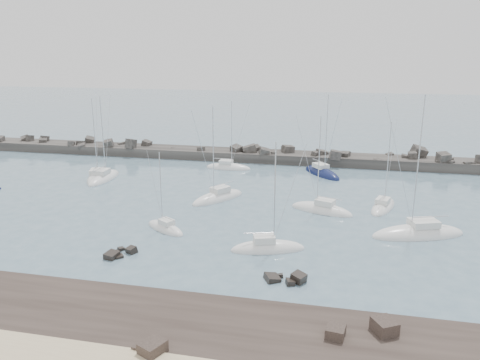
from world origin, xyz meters
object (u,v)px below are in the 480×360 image
(sailboat_6, at_px, (218,198))
(sailboat_10, at_px, (383,207))
(sailboat_11, at_px, (418,234))
(sailboat_5, at_px, (165,229))
(sailboat_7, at_px, (268,249))
(sailboat_3, at_px, (104,179))
(sailboat_9, at_px, (322,210))
(sailboat_4, at_px, (228,168))
(sailboat_8, at_px, (322,174))
(sailboat_1, at_px, (97,178))

(sailboat_6, height_order, sailboat_10, sailboat_6)
(sailboat_6, relative_size, sailboat_11, 0.83)
(sailboat_5, bearing_deg, sailboat_10, 27.71)
(sailboat_5, height_order, sailboat_7, sailboat_7)
(sailboat_3, relative_size, sailboat_9, 1.08)
(sailboat_6, distance_m, sailboat_10, 23.58)
(sailboat_3, xyz_separation_m, sailboat_5, (18.67, -19.67, -0.02))
(sailboat_10, bearing_deg, sailboat_4, 146.73)
(sailboat_10, bearing_deg, sailboat_7, -127.84)
(sailboat_7, bearing_deg, sailboat_8, 82.83)
(sailboat_3, bearing_deg, sailboat_1, 169.32)
(sailboat_5, bearing_deg, sailboat_3, 133.51)
(sailboat_4, bearing_deg, sailboat_6, -80.96)
(sailboat_5, height_order, sailboat_11, sailboat_11)
(sailboat_7, relative_size, sailboat_10, 1.02)
(sailboat_5, xyz_separation_m, sailboat_8, (17.57, 30.97, 0.02))
(sailboat_7, relative_size, sailboat_8, 0.86)
(sailboat_1, distance_m, sailboat_5, 28.30)
(sailboat_4, xyz_separation_m, sailboat_8, (17.25, -0.48, 0.02))
(sailboat_1, height_order, sailboat_5, sailboat_1)
(sailboat_4, height_order, sailboat_11, sailboat_11)
(sailboat_10, bearing_deg, sailboat_1, 172.88)
(sailboat_3, distance_m, sailboat_9, 38.17)
(sailboat_6, relative_size, sailboat_9, 1.06)
(sailboat_4, relative_size, sailboat_7, 1.02)
(sailboat_5, xyz_separation_m, sailboat_9, (18.49, 10.93, 0.02))
(sailboat_1, bearing_deg, sailboat_4, 29.46)
(sailboat_10, bearing_deg, sailboat_11, -70.61)
(sailboat_5, xyz_separation_m, sailboat_11, (30.13, 4.61, 0.02))
(sailboat_5, bearing_deg, sailboat_1, 135.21)
(sailboat_4, relative_size, sailboat_9, 0.96)
(sailboat_4, relative_size, sailboat_8, 0.88)
(sailboat_5, distance_m, sailboat_6, 13.49)
(sailboat_1, bearing_deg, sailboat_10, -7.12)
(sailboat_5, bearing_deg, sailboat_6, 76.10)
(sailboat_11, bearing_deg, sailboat_1, 163.03)
(sailboat_5, bearing_deg, sailboat_8, 60.43)
(sailboat_9, xyz_separation_m, sailboat_11, (11.64, -6.32, -0.00))
(sailboat_9, height_order, sailboat_10, sailboat_9)
(sailboat_5, height_order, sailboat_9, sailboat_9)
(sailboat_4, bearing_deg, sailboat_10, -33.27)
(sailboat_7, xyz_separation_m, sailboat_8, (4.32, 34.33, 0.00))
(sailboat_4, bearing_deg, sailboat_5, -90.58)
(sailboat_3, xyz_separation_m, sailboat_9, (37.16, -8.74, -0.00))
(sailboat_3, xyz_separation_m, sailboat_8, (36.24, 11.31, 0.00))
(sailboat_7, bearing_deg, sailboat_11, 25.27)
(sailboat_4, distance_m, sailboat_5, 31.46)
(sailboat_8, relative_size, sailboat_11, 0.85)
(sailboat_4, distance_m, sailboat_6, 18.59)
(sailboat_4, height_order, sailboat_7, sailboat_4)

